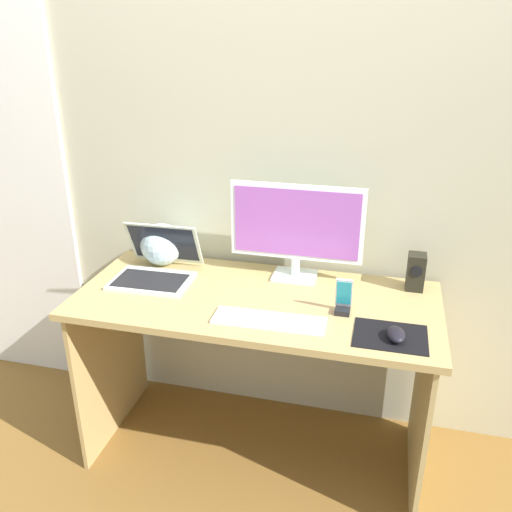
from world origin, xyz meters
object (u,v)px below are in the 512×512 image
object	(u,v)px
monitor	(296,228)
keyboard_external	(269,321)
phone_in_dock	(343,301)
laptop	(156,268)
fishbowl	(162,244)
speaker_right	(416,272)
mouse	(396,334)

from	to	relation	value
monitor	keyboard_external	distance (m)	0.45
phone_in_dock	keyboard_external	bearing A→B (deg)	-151.84
laptop	monitor	bearing A→B (deg)	14.55
laptop	phone_in_dock	bearing A→B (deg)	-7.99
monitor	phone_in_dock	size ratio (longest dim) A/B	3.96
keyboard_external	phone_in_dock	xyz separation A→B (m)	(0.25, 0.13, 0.04)
fishbowl	keyboard_external	distance (m)	0.70
fishbowl	phone_in_dock	xyz separation A→B (m)	(0.83, -0.26, -0.04)
speaker_right	keyboard_external	xyz separation A→B (m)	(-0.51, -0.40, -0.07)
monitor	mouse	size ratio (longest dim) A/B	5.48
keyboard_external	mouse	size ratio (longest dim) A/B	4.06
laptop	fishbowl	world-z (taller)	laptop
speaker_right	laptop	distance (m)	1.06
keyboard_external	laptop	bearing A→B (deg)	154.45
phone_in_dock	fishbowl	bearing A→B (deg)	162.59
fishbowl	phone_in_dock	distance (m)	0.87
laptop	phone_in_dock	xyz separation A→B (m)	(0.79, -0.11, 0.00)
speaker_right	phone_in_dock	world-z (taller)	speaker_right
speaker_right	mouse	size ratio (longest dim) A/B	1.50
monitor	keyboard_external	xyz separation A→B (m)	(-0.02, -0.39, -0.22)
monitor	fishbowl	distance (m)	0.61
keyboard_external	phone_in_dock	size ratio (longest dim) A/B	2.93
keyboard_external	mouse	bearing A→B (deg)	-3.02
laptop	mouse	bearing A→B (deg)	-14.67
speaker_right	fishbowl	distance (m)	1.09
speaker_right	laptop	bearing A→B (deg)	-171.57
phone_in_dock	speaker_right	bearing A→B (deg)	45.80
monitor	speaker_right	bearing A→B (deg)	1.06
mouse	phone_in_dock	distance (m)	0.24
laptop	fishbowl	bearing A→B (deg)	102.61
monitor	mouse	world-z (taller)	monitor
monitor	phone_in_dock	xyz separation A→B (m)	(0.23, -0.26, -0.17)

